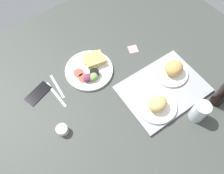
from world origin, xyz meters
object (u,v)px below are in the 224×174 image
serving_tray (163,89)px  sticky_note (133,49)px  plate_with_salad (90,69)px  cell_phone (38,93)px  knife (56,94)px  fork (57,86)px  espresso_cup (62,130)px  drinking_glass (199,111)px  bread_plate_far (157,104)px  bread_plate_near (172,70)px

serving_tray → sticky_note: serving_tray is taller
plate_with_salad → sticky_note: plate_with_salad is taller
cell_phone → knife: bearing=123.1°
fork → espresso_cup: bearing=-18.9°
cell_phone → sticky_note: cell_phone is taller
drinking_glass → serving_tray: bearing=-82.3°
plate_with_salad → bread_plate_far: bearing=110.1°
plate_with_salad → fork: plate_with_salad is taller
sticky_note → plate_with_salad: bearing=-4.4°
bread_plate_far → fork: size_ratio=1.26×
bread_plate_near → drinking_glass: (7.62, 26.02, 1.42)cm
cell_phone → sticky_note: bearing=156.7°
fork → knife: size_ratio=0.89×
espresso_cup → sticky_note: size_ratio=1.00×
serving_tray → knife: size_ratio=2.37×
bread_plate_far → drinking_glass: drinking_glass is taller
espresso_cup → fork: 26.20cm
serving_tray → bread_plate_near: bread_plate_near is taller
plate_with_salad → espresso_cup: 37.76cm
fork → plate_with_salad: bearing=87.6°
plate_with_salad → fork: size_ratio=1.61×
serving_tray → fork: 58.34cm
drinking_glass → knife: size_ratio=0.64×
serving_tray → cell_phone: serving_tray is taller
serving_tray → espresso_cup: espresso_cup is taller
bread_plate_far → espresso_cup: bread_plate_far is taller
fork → cell_phone: 10.74cm
plate_with_salad → knife: plate_with_salad is taller
bread_plate_near → serving_tray: bearing=24.0°
sticky_note → drinking_glass: bearing=87.6°
serving_tray → cell_phone: bearing=-34.7°
bread_plate_near → sticky_note: (5.42, -27.09, -4.65)cm
knife → cell_phone: size_ratio=1.32×
bread_plate_near → fork: size_ratio=1.15×
cell_phone → fork: bearing=150.8°
drinking_glass → espresso_cup: 67.87cm
bread_plate_far → plate_with_salad: (14.42, -39.49, -2.65)cm
bread_plate_near → sticky_note: bearing=-78.7°
serving_tray → bread_plate_far: bread_plate_far is taller
plate_with_salad → espresso_cup: size_ratio=4.89×
bread_plate_far → cell_phone: (45.57, -44.22, -4.01)cm
bread_plate_far → cell_phone: bearing=-44.1°
espresso_cup → knife: 21.39cm
bread_plate_near → plate_with_salad: 46.06cm
knife → bread_plate_near: bearing=61.7°
plate_with_salad → knife: size_ratio=1.44×
bread_plate_far → plate_with_salad: 42.12cm
bread_plate_far → sticky_note: size_ratio=3.83×
cell_phone → bread_plate_far: bearing=119.1°
bread_plate_far → cell_phone: size_ratio=1.49×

